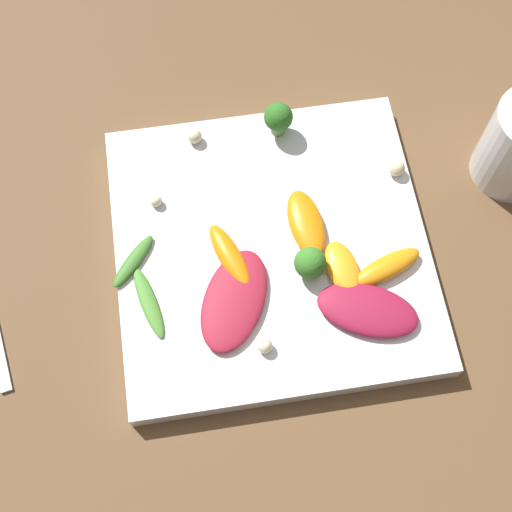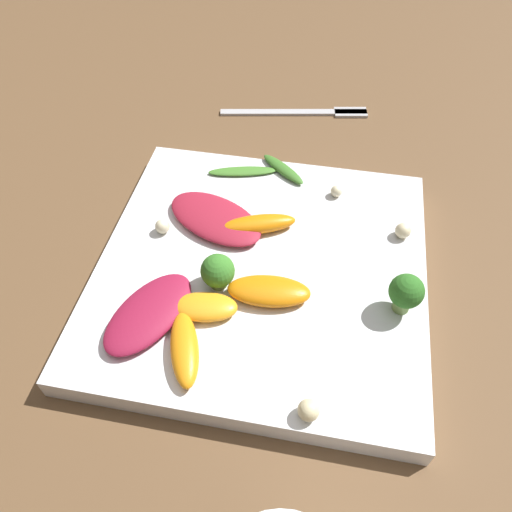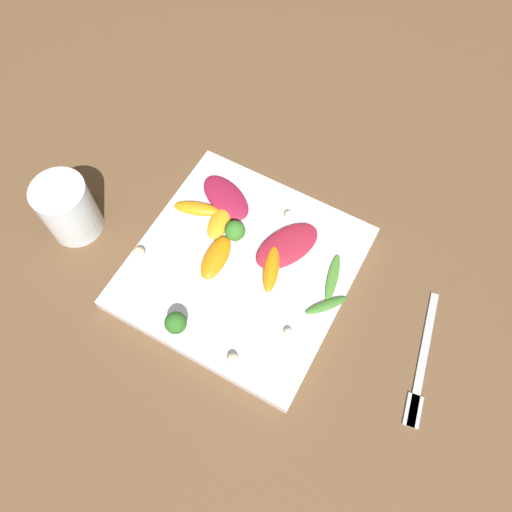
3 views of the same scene
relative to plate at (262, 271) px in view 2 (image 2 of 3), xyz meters
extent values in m
plane|color=brown|center=(0.00, 0.00, -0.01)|extent=(2.40, 2.40, 0.00)
cube|color=white|center=(0.00, 0.00, 0.00)|extent=(0.31, 0.31, 0.02)
cube|color=#B2B2B7|center=(0.28, 0.01, -0.01)|extent=(0.05, 0.20, 0.01)
cube|color=#B2B2B7|center=(0.30, -0.07, -0.01)|extent=(0.03, 0.05, 0.01)
ellipsoid|color=maroon|center=(-0.08, 0.08, 0.02)|extent=(0.11, 0.09, 0.01)
ellipsoid|color=maroon|center=(0.04, 0.06, 0.02)|extent=(0.10, 0.12, 0.01)
ellipsoid|color=orange|center=(-0.11, 0.04, 0.02)|extent=(0.07, 0.05, 0.02)
ellipsoid|color=orange|center=(0.04, 0.01, 0.02)|extent=(0.05, 0.08, 0.02)
ellipsoid|color=orange|center=(-0.06, 0.04, 0.02)|extent=(0.04, 0.06, 0.01)
ellipsoid|color=orange|center=(-0.04, -0.01, 0.02)|extent=(0.04, 0.08, 0.02)
cylinder|color=#7A9E51|center=(-0.03, -0.13, 0.02)|extent=(0.01, 0.01, 0.02)
sphere|color=#2D6B23|center=(-0.03, -0.13, 0.04)|extent=(0.03, 0.03, 0.03)
cylinder|color=#7A9E51|center=(-0.03, 0.03, 0.02)|extent=(0.02, 0.02, 0.01)
sphere|color=#387A28|center=(-0.03, 0.03, 0.03)|extent=(0.03, 0.03, 0.03)
ellipsoid|color=#3D7528|center=(0.14, 0.00, 0.02)|extent=(0.05, 0.06, 0.01)
ellipsoid|color=#47842D|center=(0.13, 0.04, 0.01)|extent=(0.03, 0.08, 0.01)
sphere|color=beige|center=(0.06, -0.13, 0.02)|extent=(0.02, 0.02, 0.02)
sphere|color=beige|center=(-0.14, -0.06, 0.02)|extent=(0.02, 0.02, 0.02)
sphere|color=beige|center=(0.02, 0.10, 0.02)|extent=(0.01, 0.01, 0.01)
sphere|color=beige|center=(0.11, -0.06, 0.02)|extent=(0.01, 0.01, 0.01)
camera|label=1|loc=(0.06, 0.29, 0.65)|focal=50.00mm
camera|label=2|loc=(-0.30, -0.05, 0.37)|focal=35.00mm
camera|label=3|loc=(0.17, -0.27, 0.67)|focal=35.00mm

